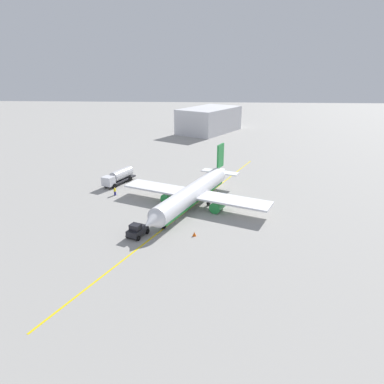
{
  "coord_description": "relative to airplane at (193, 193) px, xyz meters",
  "views": [
    {
      "loc": [
        60.94,
        3.63,
        25.52
      ],
      "look_at": [
        0.0,
        0.0,
        3.0
      ],
      "focal_mm": 32.16,
      "sensor_mm": 36.0,
      "label": 1
    }
  ],
  "objects": [
    {
      "name": "safety_cone_nose",
      "position": [
        13.57,
        -8.04,
        -2.19
      ],
      "size": [
        0.66,
        0.66,
        0.73
      ],
      "primitive_type": "cone",
      "color": "#F2590F",
      "rests_on": "ground"
    },
    {
      "name": "taxi_line_marking",
      "position": [
        0.49,
        -0.21,
        -2.55
      ],
      "size": [
        68.96,
        29.52,
        0.01
      ],
      "primitive_type": "cube",
      "rotation": [
        0.0,
        0.0,
        -0.4
      ],
      "color": "yellow",
      "rests_on": "ground"
    },
    {
      "name": "fuel_tanker",
      "position": [
        -12.31,
        -17.79,
        -0.84
      ],
      "size": [
        9.68,
        5.98,
        3.15
      ],
      "color": "#2D2D33",
      "rests_on": "ground"
    },
    {
      "name": "safety_cone_wingtip",
      "position": [
        12.53,
        0.89,
        -2.21
      ],
      "size": [
        0.62,
        0.62,
        0.69
      ],
      "primitive_type": "cone",
      "color": "#F2590F",
      "rests_on": "ground"
    },
    {
      "name": "pushback_tug",
      "position": [
        13.13,
        -8.17,
        -1.54
      ],
      "size": [
        4.09,
        3.44,
        2.2
      ],
      "color": "#232328",
      "rests_on": "ground"
    },
    {
      "name": "ground_plane",
      "position": [
        0.49,
        -0.21,
        -2.55
      ],
      "size": [
        400.0,
        400.0,
        0.0
      ],
      "primitive_type": "plane",
      "color": "#9E9B96"
    },
    {
      "name": "refueling_worker",
      "position": [
        -4.81,
        -16.66,
        -1.73
      ],
      "size": [
        0.52,
        0.37,
        1.71
      ],
      "color": "navy",
      "rests_on": "ground"
    },
    {
      "name": "distant_hangar",
      "position": [
        -79.24,
        1.99,
        2.26
      ],
      "size": [
        30.79,
        27.01,
        9.64
      ],
      "color": "silver",
      "rests_on": "ground"
    },
    {
      "name": "airplane",
      "position": [
        0.0,
        0.0,
        0.0
      ],
      "size": [
        31.67,
        29.24,
        9.46
      ],
      "color": "white",
      "rests_on": "ground"
    }
  ]
}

